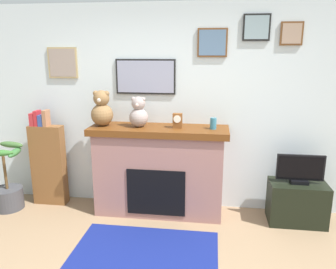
{
  "coord_description": "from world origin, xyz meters",
  "views": [
    {
      "loc": [
        0.47,
        -2.23,
        2.03
      ],
      "look_at": [
        -0.08,
        1.69,
        1.03
      ],
      "focal_mm": 35.72,
      "sensor_mm": 36.0,
      "label": 1
    }
  ],
  "objects_px": {
    "fireplace": "(159,170)",
    "bookshelf": "(48,162)",
    "tv_stand": "(297,203)",
    "mantel_clock": "(177,121)",
    "candle_jar": "(213,123)",
    "teddy_bear_grey": "(139,113)",
    "potted_plant": "(7,188)",
    "television": "(300,170)",
    "teddy_bear_tan": "(102,110)"
  },
  "relations": [
    {
      "from": "fireplace",
      "to": "bookshelf",
      "type": "xyz_separation_m",
      "value": [
        -1.51,
        0.05,
        0.01
      ]
    },
    {
      "from": "candle_jar",
      "to": "mantel_clock",
      "type": "bearing_deg",
      "value": -179.83
    },
    {
      "from": "bookshelf",
      "to": "tv_stand",
      "type": "bearing_deg",
      "value": -1.79
    },
    {
      "from": "potted_plant",
      "to": "television",
      "type": "xyz_separation_m",
      "value": [
        3.67,
        0.14,
        0.38
      ]
    },
    {
      "from": "tv_stand",
      "to": "mantel_clock",
      "type": "bearing_deg",
      "value": 178.8
    },
    {
      "from": "bookshelf",
      "to": "teddy_bear_grey",
      "type": "height_order",
      "value": "teddy_bear_grey"
    },
    {
      "from": "candle_jar",
      "to": "teddy_bear_tan",
      "type": "xyz_separation_m",
      "value": [
        -1.36,
        -0.0,
        0.13
      ]
    },
    {
      "from": "fireplace",
      "to": "mantel_clock",
      "type": "xyz_separation_m",
      "value": [
        0.23,
        -0.02,
        0.65
      ]
    },
    {
      "from": "bookshelf",
      "to": "tv_stand",
      "type": "relative_size",
      "value": 1.95
    },
    {
      "from": "potted_plant",
      "to": "teddy_bear_tan",
      "type": "distance_m",
      "value": 1.65
    },
    {
      "from": "potted_plant",
      "to": "bookshelf",
      "type": "bearing_deg",
      "value": 27.52
    },
    {
      "from": "tv_stand",
      "to": "candle_jar",
      "type": "distance_m",
      "value": 1.39
    },
    {
      "from": "tv_stand",
      "to": "mantel_clock",
      "type": "relative_size",
      "value": 3.72
    },
    {
      "from": "mantel_clock",
      "to": "fireplace",
      "type": "bearing_deg",
      "value": 175.31
    },
    {
      "from": "potted_plant",
      "to": "teddy_bear_grey",
      "type": "relative_size",
      "value": 2.34
    },
    {
      "from": "candle_jar",
      "to": "teddy_bear_tan",
      "type": "bearing_deg",
      "value": -179.98
    },
    {
      "from": "fireplace",
      "to": "bookshelf",
      "type": "bearing_deg",
      "value": 178.08
    },
    {
      "from": "potted_plant",
      "to": "teddy_bear_grey",
      "type": "bearing_deg",
      "value": 5.79
    },
    {
      "from": "potted_plant",
      "to": "television",
      "type": "bearing_deg",
      "value": 2.24
    },
    {
      "from": "mantel_clock",
      "to": "teddy_bear_grey",
      "type": "height_order",
      "value": "teddy_bear_grey"
    },
    {
      "from": "teddy_bear_grey",
      "to": "bookshelf",
      "type": "bearing_deg",
      "value": 176.89
    },
    {
      "from": "fireplace",
      "to": "tv_stand",
      "type": "bearing_deg",
      "value": -1.68
    },
    {
      "from": "teddy_bear_tan",
      "to": "teddy_bear_grey",
      "type": "height_order",
      "value": "teddy_bear_tan"
    },
    {
      "from": "tv_stand",
      "to": "mantel_clock",
      "type": "distance_m",
      "value": 1.74
    },
    {
      "from": "mantel_clock",
      "to": "teddy_bear_tan",
      "type": "bearing_deg",
      "value": 179.96
    },
    {
      "from": "potted_plant",
      "to": "teddy_bear_tan",
      "type": "height_order",
      "value": "teddy_bear_tan"
    },
    {
      "from": "potted_plant",
      "to": "tv_stand",
      "type": "bearing_deg",
      "value": 2.26
    },
    {
      "from": "candle_jar",
      "to": "mantel_clock",
      "type": "height_order",
      "value": "mantel_clock"
    },
    {
      "from": "teddy_bear_tan",
      "to": "bookshelf",
      "type": "bearing_deg",
      "value": 175.11
    },
    {
      "from": "television",
      "to": "potted_plant",
      "type": "bearing_deg",
      "value": -177.76
    },
    {
      "from": "potted_plant",
      "to": "teddy_bear_tan",
      "type": "relative_size",
      "value": 1.98
    },
    {
      "from": "teddy_bear_tan",
      "to": "teddy_bear_grey",
      "type": "bearing_deg",
      "value": 0.01
    },
    {
      "from": "tv_stand",
      "to": "teddy_bear_grey",
      "type": "relative_size",
      "value": 1.78
    },
    {
      "from": "tv_stand",
      "to": "television",
      "type": "relative_size",
      "value": 1.22
    },
    {
      "from": "tv_stand",
      "to": "mantel_clock",
      "type": "xyz_separation_m",
      "value": [
        -1.46,
        0.03,
        0.96
      ]
    },
    {
      "from": "candle_jar",
      "to": "teddy_bear_grey",
      "type": "xyz_separation_m",
      "value": [
        -0.9,
        -0.0,
        0.1
      ]
    },
    {
      "from": "mantel_clock",
      "to": "teddy_bear_tan",
      "type": "distance_m",
      "value": 0.94
    },
    {
      "from": "fireplace",
      "to": "mantel_clock",
      "type": "bearing_deg",
      "value": -4.69
    },
    {
      "from": "television",
      "to": "teddy_bear_grey",
      "type": "distance_m",
      "value": 2.03
    },
    {
      "from": "fireplace",
      "to": "tv_stand",
      "type": "relative_size",
      "value": 2.56
    },
    {
      "from": "bookshelf",
      "to": "teddy_bear_grey",
      "type": "distance_m",
      "value": 1.45
    },
    {
      "from": "candle_jar",
      "to": "teddy_bear_grey",
      "type": "bearing_deg",
      "value": -179.97
    },
    {
      "from": "mantel_clock",
      "to": "potted_plant",
      "type": "bearing_deg",
      "value": -175.47
    },
    {
      "from": "television",
      "to": "teddy_bear_tan",
      "type": "xyz_separation_m",
      "value": [
        -2.39,
        0.03,
        0.65
      ]
    },
    {
      "from": "television",
      "to": "teddy_bear_grey",
      "type": "height_order",
      "value": "teddy_bear_grey"
    },
    {
      "from": "teddy_bear_grey",
      "to": "teddy_bear_tan",
      "type": "bearing_deg",
      "value": -179.99
    },
    {
      "from": "teddy_bear_tan",
      "to": "teddy_bear_grey",
      "type": "distance_m",
      "value": 0.46
    },
    {
      "from": "fireplace",
      "to": "television",
      "type": "xyz_separation_m",
      "value": [
        1.69,
        -0.05,
        0.1
      ]
    },
    {
      "from": "tv_stand",
      "to": "candle_jar",
      "type": "height_order",
      "value": "candle_jar"
    },
    {
      "from": "tv_stand",
      "to": "teddy_bear_tan",
      "type": "distance_m",
      "value": 2.62
    }
  ]
}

